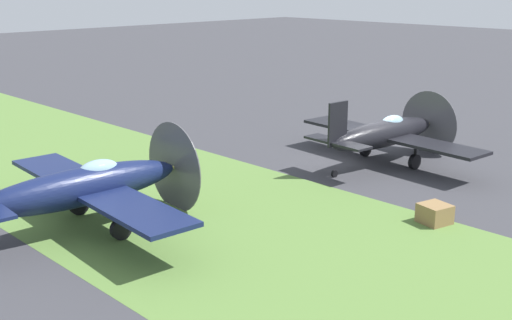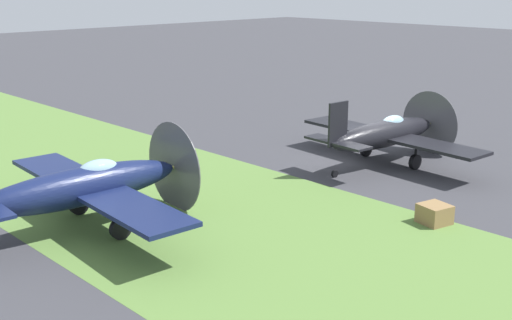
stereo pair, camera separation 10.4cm
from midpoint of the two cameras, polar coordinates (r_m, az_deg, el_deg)
ground_plane at (r=29.23m, az=9.26°, el=0.01°), size 160.00×160.00×0.00m
grass_verge at (r=22.59m, az=-5.44°, el=-4.53°), size 120.00×11.00×0.01m
airplane_lead at (r=28.49m, az=11.24°, el=2.31°), size 9.08×7.18×3.23m
airplane_wingman at (r=21.23m, az=-14.80°, el=-2.24°), size 9.67×7.64×3.44m
ground_crew_chief at (r=36.46m, az=14.33°, el=4.31°), size 0.56×0.38×1.73m
fuel_drum at (r=27.82m, az=-8.49°, el=0.21°), size 0.60×0.60×0.90m
supply_crate at (r=22.17m, az=15.31°, el=-4.58°), size 1.08×1.08×0.64m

